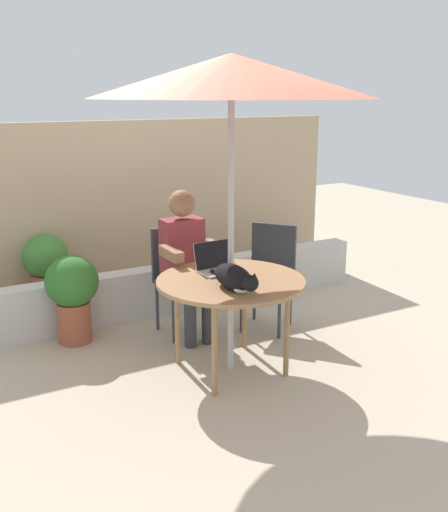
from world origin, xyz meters
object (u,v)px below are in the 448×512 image
(patio_table, at_px, (231,286))
(potted_plant_by_chair, at_px, (72,291))
(patio_umbrella, at_px, (231,76))
(chair_empty, at_px, (270,267))
(potted_plant_near_fence, at_px, (46,266))
(cat, at_px, (235,278))
(laptop, at_px, (216,263))
(chair_occupied, at_px, (178,270))
(person_seated, at_px, (186,256))

(patio_table, relative_size, potted_plant_by_chair, 1.47)
(patio_umbrella, bearing_deg, chair_empty, 38.75)
(potted_plant_near_fence, relative_size, potted_plant_by_chair, 0.99)
(patio_umbrella, distance_m, cat, 1.35)
(laptop, bearing_deg, chair_occupied, 90.81)
(person_seated, height_order, cat, person_seated)
(chair_occupied, distance_m, chair_empty, 0.80)
(chair_occupied, relative_size, chair_empty, 1.00)
(laptop, xyz_separation_m, potted_plant_near_fence, (-0.89, 1.74, -0.35))
(patio_table, bearing_deg, person_seated, 90.00)
(patio_table, relative_size, laptop, 3.46)
(chair_empty, relative_size, potted_plant_by_chair, 1.23)
(laptop, distance_m, potted_plant_near_fence, 1.98)
(patio_table, height_order, patio_umbrella, patio_umbrella)
(person_seated, bearing_deg, potted_plant_by_chair, 158.63)
(patio_umbrella, height_order, potted_plant_by_chair, patio_umbrella)
(patio_table, xyz_separation_m, chair_occupied, (0.00, 0.90, -0.12))
(person_seated, height_order, potted_plant_by_chair, person_seated)
(chair_occupied, xyz_separation_m, person_seated, (0.00, -0.16, 0.17))
(potted_plant_near_fence, bearing_deg, laptop, -62.87)
(chair_empty, relative_size, potted_plant_near_fence, 1.24)
(chair_empty, distance_m, person_seated, 0.77)
(chair_occupied, distance_m, laptop, 0.70)
(cat, height_order, potted_plant_by_chair, cat)
(patio_table, xyz_separation_m, patio_umbrella, (0.00, 0.00, 1.46))
(potted_plant_near_fence, bearing_deg, chair_occupied, -50.70)
(patio_table, distance_m, laptop, 0.27)
(chair_empty, bearing_deg, cat, -135.60)
(person_seated, bearing_deg, chair_empty, -11.42)
(patio_umbrella, height_order, laptop, patio_umbrella)
(potted_plant_near_fence, height_order, potted_plant_by_chair, potted_plant_by_chair)
(patio_table, distance_m, potted_plant_near_fence, 2.18)
(chair_empty, relative_size, person_seated, 0.73)
(chair_occupied, relative_size, laptop, 2.91)
(patio_umbrella, bearing_deg, patio_table, 0.00)
(patio_umbrella, distance_m, chair_empty, 1.84)
(chair_empty, distance_m, laptop, 0.84)
(chair_empty, height_order, laptop, laptop)
(patio_table, bearing_deg, laptop, 87.79)
(patio_table, bearing_deg, cat, -112.90)
(patio_umbrella, relative_size, chair_empty, 2.49)
(chair_empty, bearing_deg, laptop, -154.19)
(laptop, height_order, potted_plant_by_chair, laptop)
(chair_empty, bearing_deg, potted_plant_by_chair, 163.06)
(potted_plant_by_chair, bearing_deg, patio_table, -51.15)
(chair_empty, distance_m, cat, 1.19)
(cat, relative_size, potted_plant_by_chair, 0.88)
(patio_table, distance_m, chair_empty, 0.96)
(person_seated, relative_size, potted_plant_by_chair, 1.69)
(chair_empty, xyz_separation_m, person_seated, (-0.74, 0.15, 0.17))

